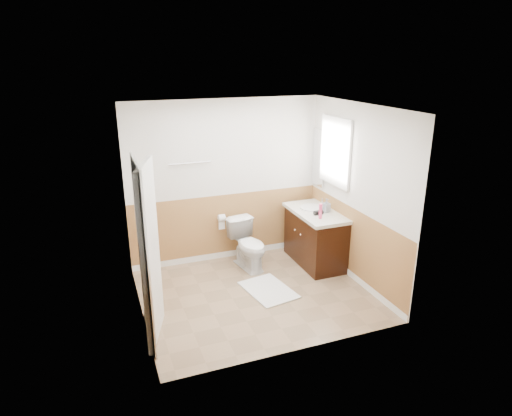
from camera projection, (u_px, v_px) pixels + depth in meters
name	position (u px, v px, depth m)	size (l,w,h in m)	color
floor	(256.00, 294.00, 6.06)	(3.00, 3.00, 0.00)	#8C7051
ceiling	(256.00, 107.00, 5.25)	(3.00, 3.00, 0.00)	white
wall_back	(226.00, 182.00, 6.80)	(3.00, 3.00, 0.00)	silver
wall_front	(301.00, 246.00, 4.50)	(3.00, 3.00, 0.00)	silver
wall_left	(135.00, 222.00, 5.15)	(3.00, 3.00, 0.00)	silver
wall_right	(357.00, 195.00, 6.16)	(3.00, 3.00, 0.00)	silver
wainscot_back	(227.00, 228.00, 7.04)	(3.00, 3.00, 0.00)	#9F733F
wainscot_front	(298.00, 310.00, 4.76)	(3.00, 3.00, 0.00)	#9F733F
wainscot_left	(141.00, 280.00, 5.40)	(2.60, 2.60, 0.00)	#9F733F
wainscot_right	(352.00, 245.00, 6.40)	(2.60, 2.60, 0.00)	#9F733F
toilet	(249.00, 245.00, 6.73)	(0.41, 0.72, 0.74)	white
bath_mat	(268.00, 290.00, 6.15)	(0.55, 0.80, 0.02)	white
vanity_cabinet	(315.00, 239.00, 6.87)	(0.55, 1.10, 0.80)	black
vanity_knob_left	(301.00, 235.00, 6.63)	(0.03, 0.03, 0.03)	silver
vanity_knob_right	(295.00, 230.00, 6.81)	(0.03, 0.03, 0.03)	silver
countertop	(316.00, 213.00, 6.73)	(0.60, 1.15, 0.05)	beige
sink_basin	(312.00, 208.00, 6.85)	(0.36, 0.36, 0.02)	silver
faucet	(322.00, 203.00, 6.90)	(0.02, 0.02, 0.14)	silver
lotion_bottle	(320.00, 211.00, 6.39)	(0.05, 0.05, 0.22)	#E43B6E
soap_dispenser	(326.00, 205.00, 6.66)	(0.09, 0.10, 0.21)	gray
hair_dryer_body	(318.00, 213.00, 6.56)	(0.07, 0.07, 0.14)	black
hair_dryer_handle	(314.00, 213.00, 6.62)	(0.03, 0.03, 0.07)	black
mirror_panel	(318.00, 158.00, 7.02)	(0.02, 0.35, 0.90)	silver
window_frame	(335.00, 152.00, 6.50)	(0.04, 0.80, 1.00)	white
window_glass	(336.00, 151.00, 6.51)	(0.01, 0.70, 0.90)	white
door	(150.00, 254.00, 4.86)	(0.05, 0.80, 2.04)	white
door_frame	(143.00, 255.00, 4.83)	(0.02, 0.92, 2.10)	white
door_knob	(152.00, 248.00, 5.20)	(0.06, 0.06, 0.06)	silver
towel_bar	(190.00, 163.00, 6.46)	(0.02, 0.02, 0.62)	silver
tp_holder_bar	(222.00, 218.00, 6.88)	(0.02, 0.02, 0.14)	silver
tp_roll	(222.00, 218.00, 6.88)	(0.11, 0.11, 0.10)	white
tp_sheet	(222.00, 224.00, 6.92)	(0.10, 0.01, 0.16)	white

